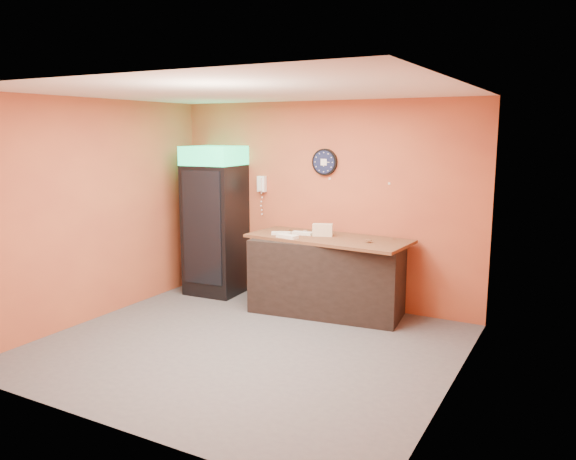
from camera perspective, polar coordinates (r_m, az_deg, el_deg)
The scene contains 15 objects.
floor at distance 6.47m, azimuth -4.26°, elevation -11.71°, with size 4.50×4.50×0.00m, color #47474C.
back_wall at distance 7.83m, azimuth 3.56°, elevation 2.72°, with size 4.50×0.02×2.80m, color #BE5E35.
left_wall at distance 7.54m, azimuth -18.93°, elevation 1.92°, with size 0.02×4.00×2.80m, color #BE5E35.
right_wall at distance 5.24m, azimuth 16.72°, elevation -1.34°, with size 0.02×4.00×2.80m, color #BE5E35.
ceiling at distance 6.02m, azimuth -4.62°, elevation 13.87°, with size 4.50×4.00×0.02m, color white.
beverage_cooler at distance 8.33m, azimuth -7.50°, elevation 0.76°, with size 0.81×0.82×2.18m.
prep_counter at distance 7.49m, azimuth 4.07°, elevation -4.71°, with size 1.96×0.87×0.98m, color black.
wall_clock at distance 7.73m, azimuth 3.74°, elevation 6.90°, with size 0.37×0.06×0.37m.
wall_phone at distance 8.21m, azimuth -2.70°, elevation 4.70°, with size 0.12×0.11×0.23m.
butcher_paper at distance 7.38m, azimuth 4.12°, elevation -0.87°, with size 2.13×0.88×0.04m, color brown.
sub_roll_stack at distance 7.41m, azimuth 3.53°, elevation -0.00°, with size 0.28×0.17×0.17m.
wrapped_sandwich_left at distance 7.53m, azimuth -0.71°, elevation -0.33°, with size 0.26×0.10×0.04m, color white.
wrapped_sandwich_mid at distance 7.29m, azimuth -0.08°, elevation -0.65°, with size 0.29×0.12×0.04m, color white.
wrapped_sandwich_right at distance 7.52m, azimuth 1.46°, elevation -0.33°, with size 0.28×0.11×0.04m, color white.
kitchen_tool at distance 7.53m, azimuth 1.79°, elevation -0.24°, with size 0.06×0.06×0.06m, color silver.
Camera 1 is at (3.28, -5.04, 2.40)m, focal length 35.00 mm.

